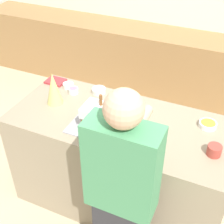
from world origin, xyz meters
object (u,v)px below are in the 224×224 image
(person, at_px, (122,197))
(gingerbread_house, at_px, (95,116))
(candy_bowl_center_rear, at_px, (99,90))
(candy_bowl_near_tray_left, at_px, (125,103))
(candy_bowl_near_tray_right, at_px, (208,124))
(mug, at_px, (214,150))
(candy_bowl_behind_tray, at_px, (73,90))
(decorative_tree, at_px, (54,88))
(baking_tray, at_px, (95,127))
(candy_bowl_front_corner, at_px, (68,85))
(cookbook, at_px, (56,81))
(candy_bowl_far_left, at_px, (136,119))

(person, bearing_deg, gingerbread_house, 131.93)
(gingerbread_house, relative_size, candy_bowl_center_rear, 2.22)
(candy_bowl_near_tray_left, bearing_deg, candy_bowl_near_tray_right, -1.05)
(candy_bowl_center_rear, relative_size, candy_bowl_near_tray_right, 0.92)
(mug, bearing_deg, candy_bowl_behind_tray, 167.14)
(decorative_tree, distance_m, candy_bowl_behind_tray, 0.24)
(mug, bearing_deg, candy_bowl_near_tray_left, 158.64)
(baking_tray, relative_size, candy_bowl_front_corner, 3.96)
(candy_bowl_center_rear, xyz_separation_m, cookbook, (-0.46, -0.00, -0.01))
(gingerbread_house, xyz_separation_m, candy_bowl_near_tray_left, (0.09, 0.38, -0.09))
(candy_bowl_near_tray_left, distance_m, cookbook, 0.75)
(baking_tray, xyz_separation_m, candy_bowl_near_tray_right, (0.80, 0.36, 0.02))
(candy_bowl_center_rear, height_order, cookbook, candy_bowl_center_rear)
(candy_bowl_center_rear, bearing_deg, gingerbread_house, -67.13)
(candy_bowl_near_tray_right, relative_size, candy_bowl_far_left, 1.09)
(candy_bowl_near_tray_left, height_order, cookbook, candy_bowl_near_tray_left)
(decorative_tree, distance_m, candy_bowl_near_tray_left, 0.61)
(candy_bowl_near_tray_right, relative_size, cookbook, 0.79)
(gingerbread_house, height_order, mug, gingerbread_house)
(candy_bowl_near_tray_left, xyz_separation_m, candy_bowl_front_corner, (-0.58, 0.05, 0.00))
(candy_bowl_center_rear, bearing_deg, person, -56.47)
(candy_bowl_near_tray_left, xyz_separation_m, person, (0.33, -0.85, -0.11))
(candy_bowl_front_corner, distance_m, person, 1.28)
(candy_bowl_far_left, bearing_deg, person, -76.54)
(candy_bowl_far_left, bearing_deg, cookbook, 164.03)
(candy_bowl_front_corner, relative_size, cookbook, 0.57)
(gingerbread_house, distance_m, candy_bowl_far_left, 0.34)
(candy_bowl_center_rear, distance_m, candy_bowl_near_tray_left, 0.30)
(decorative_tree, distance_m, mug, 1.36)
(decorative_tree, bearing_deg, baking_tray, -19.27)
(person, bearing_deg, candy_bowl_center_rear, 123.53)
(mug, xyz_separation_m, person, (-0.47, -0.53, -0.13))
(candy_bowl_near_tray_left, bearing_deg, person, -68.82)
(mug, bearing_deg, candy_bowl_far_left, 168.45)
(baking_tray, distance_m, candy_bowl_behind_tray, 0.54)
(candy_bowl_near_tray_left, distance_m, person, 0.91)
(decorative_tree, relative_size, candy_bowl_center_rear, 2.26)
(candy_bowl_front_corner, bearing_deg, gingerbread_house, -40.92)
(candy_bowl_near_tray_right, xyz_separation_m, candy_bowl_front_corner, (-1.29, 0.06, 0.00))
(baking_tray, height_order, candy_bowl_near_tray_right, candy_bowl_near_tray_right)
(baking_tray, bearing_deg, person, -48.03)
(baking_tray, relative_size, gingerbread_house, 1.40)
(baking_tray, relative_size, decorative_tree, 1.38)
(baking_tray, height_order, mug, mug)
(candy_bowl_near_tray_right, height_order, candy_bowl_far_left, candy_bowl_far_left)
(candy_bowl_center_rear, xyz_separation_m, person, (0.61, -0.93, -0.12))
(decorative_tree, xyz_separation_m, candy_bowl_center_rear, (0.27, 0.30, -0.12))
(decorative_tree, xyz_separation_m, candy_bowl_far_left, (0.73, 0.03, -0.12))
(gingerbread_house, xyz_separation_m, candy_bowl_near_tray_right, (0.79, 0.36, -0.09))
(cookbook, bearing_deg, candy_bowl_near_tray_left, -5.97)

